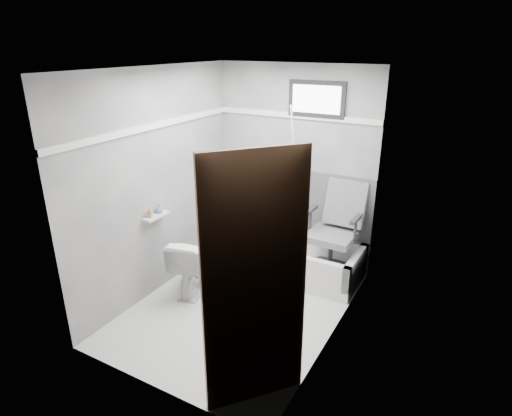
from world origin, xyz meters
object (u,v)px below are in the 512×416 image
Objects in this scene: door at (267,319)px; soap_bottle_a at (150,213)px; bathtub at (296,258)px; toilet at (193,264)px; soap_bottle_b at (159,209)px; office_chair at (332,230)px.

door is 2.19m from soap_bottle_a.
bathtub is at bearing 108.75° from door.
toilet is (-0.85, -0.89, 0.12)m from bathtub.
door is 2.27m from soap_bottle_b.
door is at bearing -79.71° from office_chair.
door is 18.26× the size of soap_bottle_a.
soap_bottle_a is 0.14m from soap_bottle_b.
soap_bottle_b is at bearing -144.62° from office_chair.
door is (0.75, -2.21, 0.79)m from bathtub.
bathtub is 14.43× the size of soap_bottle_b.
door is at bearing -32.06° from soap_bottle_b.
soap_bottle_b reaches higher than toilet.
office_chair is (0.40, 0.05, 0.43)m from bathtub.
door is at bearing 125.45° from toilet.
soap_bottle_b is (0.00, 0.14, -0.01)m from soap_bottle_a.
toilet is 0.76m from soap_bottle_a.
soap_bottle_a is at bearing -135.56° from bathtub.
door reaches higher than office_chair.
office_chair reaches higher than soap_bottle_a.
soap_bottle_a is at bearing -90.00° from soap_bottle_b.
door reaches higher than soap_bottle_a.
soap_bottle_a is (-1.17, -1.15, 0.76)m from bathtub.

